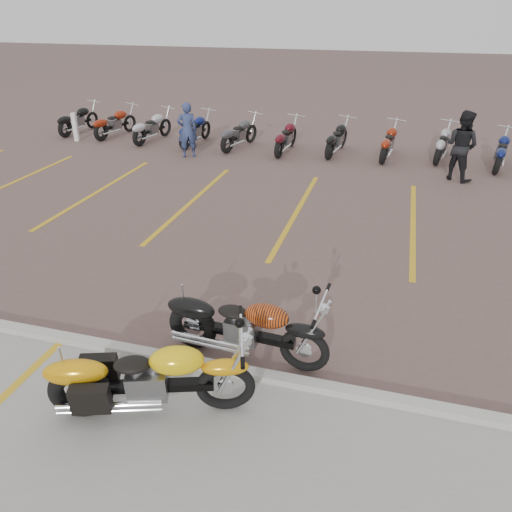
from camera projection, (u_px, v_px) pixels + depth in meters
The scene contains 9 objects.
ground at pixel (249, 296), 8.57m from camera, with size 100.00×100.00×0.00m, color brown.
curb at pixel (207, 366), 6.83m from camera, with size 60.00×0.18×0.12m, color #ADAAA3.
parking_stripes at pixel (297, 212), 12.00m from camera, with size 38.00×5.50×0.01m, color gold, non-canonical shape.
yellow_cruiser at pixel (147, 380), 5.92m from camera, with size 2.38×0.94×1.01m.
flame_cruiser at pixel (243, 329), 6.87m from camera, with size 2.36×0.38×0.97m.
person_a at pixel (187, 130), 15.90m from camera, with size 0.63×0.42×1.74m, color navy.
person_b at pixel (461, 146), 13.79m from camera, with size 0.94×0.73×1.93m, color black.
bollard at pixel (75, 127), 17.93m from camera, with size 0.15×0.15×1.00m, color silver.
bg_bike_row at pixel (336, 137), 16.38m from camera, with size 20.74×2.07×1.10m.
Camera 1 is at (2.13, -7.01, 4.50)m, focal length 35.00 mm.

